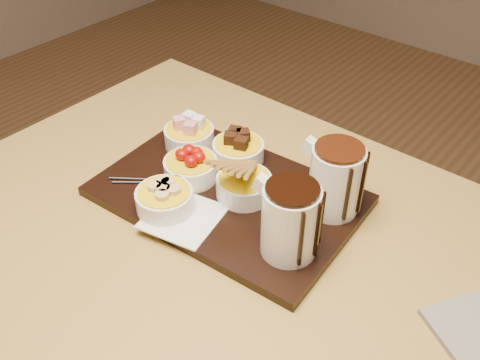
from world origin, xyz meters
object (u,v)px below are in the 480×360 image
Objects in this scene: dining_table at (252,284)px; pitcher_milk_chocolate at (335,180)px; bowl_strawberries at (191,169)px; serving_board at (227,195)px; pitcher_dark_chocolate at (290,221)px.

pitcher_milk_chocolate is (0.06, 0.14, 0.18)m from dining_table.
bowl_strawberries is (-0.19, 0.05, 0.14)m from dining_table.
dining_table is 0.16m from serving_board.
dining_table is 0.19m from pitcher_dark_chocolate.
bowl_strawberries reaches higher than serving_board.
dining_table is 9.80× the size of pitcher_milk_chocolate.
pitcher_milk_chocolate is at bearing 85.60° from pitcher_dark_chocolate.
serving_board is 0.19m from pitcher_dark_chocolate.
pitcher_dark_chocolate reaches higher than bowl_strawberries.
pitcher_dark_chocolate is at bearing -19.98° from serving_board.
bowl_strawberries is at bearing -163.61° from pitcher_milk_chocolate.
dining_table is 0.24m from pitcher_milk_chocolate.
pitcher_dark_chocolate is at bearing 13.37° from dining_table.
pitcher_dark_chocolate reaches higher than serving_board.
dining_table is at bearing -117.19° from pitcher_milk_chocolate.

